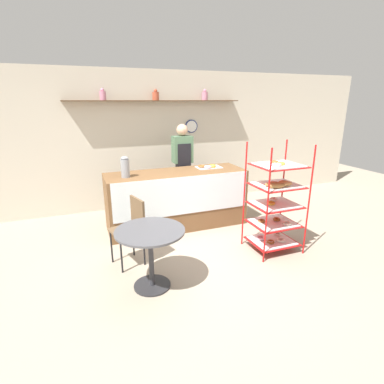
{
  "coord_description": "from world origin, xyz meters",
  "views": [
    {
      "loc": [
        -1.53,
        -3.56,
        2.14
      ],
      "look_at": [
        0.0,
        0.39,
        0.83
      ],
      "focal_mm": 28.0,
      "sensor_mm": 36.0,
      "label": 1
    }
  ],
  "objects_px": {
    "cafe_table": "(150,244)",
    "cafe_chair": "(132,224)",
    "pastry_rack": "(275,203)",
    "person_worker": "(182,165)",
    "donut_tray_counter": "(209,167)",
    "coffee_carafe": "(125,167)"
  },
  "relations": [
    {
      "from": "cafe_table",
      "to": "cafe_chair",
      "type": "relative_size",
      "value": 0.89
    },
    {
      "from": "pastry_rack",
      "to": "person_worker",
      "type": "bearing_deg",
      "value": 111.24
    },
    {
      "from": "donut_tray_counter",
      "to": "person_worker",
      "type": "bearing_deg",
      "value": 126.22
    },
    {
      "from": "person_worker",
      "to": "cafe_chair",
      "type": "height_order",
      "value": "person_worker"
    },
    {
      "from": "cafe_table",
      "to": "coffee_carafe",
      "type": "distance_m",
      "value": 1.66
    },
    {
      "from": "cafe_table",
      "to": "coffee_carafe",
      "type": "relative_size",
      "value": 2.41
    },
    {
      "from": "cafe_table",
      "to": "coffee_carafe",
      "type": "height_order",
      "value": "coffee_carafe"
    },
    {
      "from": "coffee_carafe",
      "to": "cafe_table",
      "type": "bearing_deg",
      "value": -89.97
    },
    {
      "from": "cafe_table",
      "to": "donut_tray_counter",
      "type": "distance_m",
      "value": 2.31
    },
    {
      "from": "person_worker",
      "to": "coffee_carafe",
      "type": "bearing_deg",
      "value": -152.13
    },
    {
      "from": "cafe_chair",
      "to": "coffee_carafe",
      "type": "distance_m",
      "value": 1.08
    },
    {
      "from": "person_worker",
      "to": "cafe_chair",
      "type": "xyz_separation_m",
      "value": [
        -1.25,
        -1.52,
        -0.39
      ]
    },
    {
      "from": "person_worker",
      "to": "coffee_carafe",
      "type": "distance_m",
      "value": 1.32
    },
    {
      "from": "coffee_carafe",
      "to": "donut_tray_counter",
      "type": "height_order",
      "value": "coffee_carafe"
    },
    {
      "from": "pastry_rack",
      "to": "donut_tray_counter",
      "type": "relative_size",
      "value": 3.59
    },
    {
      "from": "pastry_rack",
      "to": "coffee_carafe",
      "type": "distance_m",
      "value": 2.32
    },
    {
      "from": "pastry_rack",
      "to": "cafe_table",
      "type": "relative_size",
      "value": 1.97
    },
    {
      "from": "pastry_rack",
      "to": "donut_tray_counter",
      "type": "height_order",
      "value": "pastry_rack"
    },
    {
      "from": "coffee_carafe",
      "to": "cafe_chair",
      "type": "bearing_deg",
      "value": -95.87
    },
    {
      "from": "person_worker",
      "to": "cafe_chair",
      "type": "relative_size",
      "value": 1.9
    },
    {
      "from": "pastry_rack",
      "to": "donut_tray_counter",
      "type": "distance_m",
      "value": 1.51
    },
    {
      "from": "cafe_chair",
      "to": "pastry_rack",
      "type": "bearing_deg",
      "value": 63.69
    }
  ]
}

